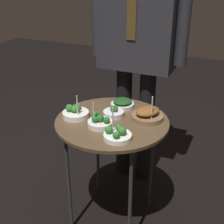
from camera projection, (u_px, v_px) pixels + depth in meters
ground_plane at (112, 216)px, 2.05m from camera, size 8.00×8.00×0.00m
serving_cart at (112, 129)px, 1.77m from camera, size 0.64×0.64×0.71m
bowl_spinach_near_rim at (122, 103)px, 1.89m from camera, size 0.14×0.14×0.05m
bowl_broccoli_center at (114, 113)px, 1.78m from camera, size 0.12×0.12×0.06m
bowl_broccoli_front_right at (117, 135)px, 1.55m from camera, size 0.14×0.14×0.16m
bowl_broccoli_mid_right at (75, 113)px, 1.77m from camera, size 0.15×0.15×0.15m
bowl_roast_front_left at (147, 114)px, 1.74m from camera, size 0.18×0.18×0.16m
bowl_broccoli_front_center at (100, 122)px, 1.67m from camera, size 0.13×0.13×0.15m
waiter_figure at (138, 31)px, 1.98m from camera, size 0.65×0.24×1.76m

